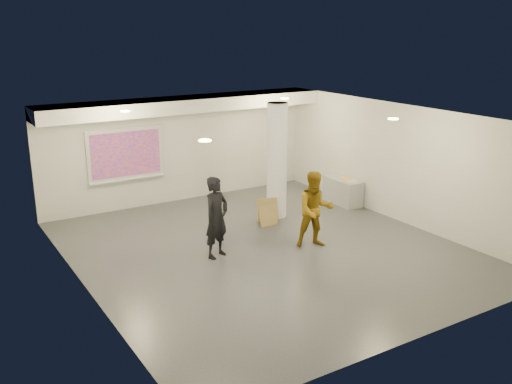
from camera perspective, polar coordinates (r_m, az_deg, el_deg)
floor at (r=12.93m, az=0.94°, el=-5.75°), size 8.00×9.00×0.01m
ceiling at (r=12.12m, az=1.00°, el=7.50°), size 8.00×9.00×0.01m
wall_back at (r=16.30m, az=-7.64°, el=4.31°), size 8.00×0.01×3.00m
wall_front at (r=9.19m, az=16.40°, el=-5.85°), size 8.00×0.01×3.00m
wall_left at (r=10.90m, az=-17.03°, el=-2.37°), size 0.01×9.00×3.00m
wall_right at (r=14.92m, az=14.02°, el=2.84°), size 0.01×9.00×3.00m
soffit_band at (r=15.58m, az=-6.97°, el=8.71°), size 8.00×1.10×0.36m
downlight_nw at (r=13.41m, az=-12.95°, el=7.87°), size 0.22×0.22×0.02m
downlight_ne at (r=15.39m, az=2.88°, el=9.31°), size 0.22×0.22×0.02m
downlight_sw at (r=9.76m, az=-5.13°, el=5.15°), size 0.22×0.22×0.02m
downlight_se at (r=12.34m, az=13.56°, el=7.12°), size 0.22×0.22×0.02m
column at (r=14.69m, az=2.10°, el=3.12°), size 0.52×0.52×3.00m
projection_screen at (r=15.68m, az=-12.91°, el=3.66°), size 2.10×0.13×1.42m
credenza at (r=16.26m, az=8.66°, el=0.09°), size 0.55×1.25×0.72m
papers_stack at (r=15.99m, az=9.46°, el=1.15°), size 0.33×0.40×0.02m
postit_pad at (r=16.11m, az=9.03°, el=1.30°), size 0.29×0.35×0.03m
cardboard_back at (r=14.66m, az=1.15°, el=-1.79°), size 0.56×0.27×0.60m
cardboard_front at (r=14.33m, az=1.24°, el=-2.37°), size 0.48×0.16×0.53m
woman at (r=12.27m, az=-3.97°, el=-2.56°), size 0.77×0.64×1.79m
man at (r=12.88m, az=5.95°, el=-1.77°), size 1.04×0.93×1.75m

